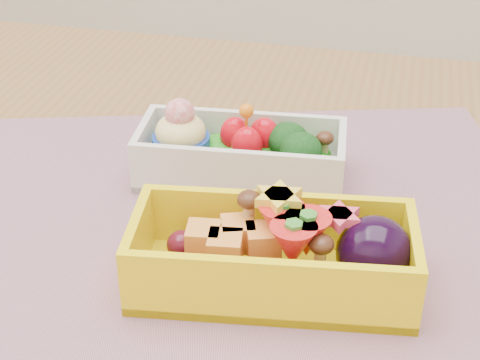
% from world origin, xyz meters
% --- Properties ---
extents(table, '(1.20, 0.80, 0.75)m').
position_xyz_m(table, '(0.00, 0.00, 0.65)').
color(table, brown).
rests_on(table, ground).
extents(placemat, '(0.58, 0.51, 0.00)m').
position_xyz_m(placemat, '(-0.02, 0.01, 0.75)').
color(placemat, '#A27084').
rests_on(placemat, table).
extents(bento_white, '(0.18, 0.09, 0.07)m').
position_xyz_m(bento_white, '(-0.03, 0.08, 0.78)').
color(bento_white, silver).
rests_on(bento_white, placemat).
extents(bento_yellow, '(0.20, 0.11, 0.06)m').
position_xyz_m(bento_yellow, '(0.03, -0.05, 0.78)').
color(bento_yellow, yellow).
rests_on(bento_yellow, placemat).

